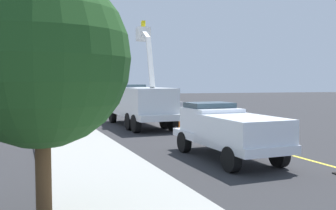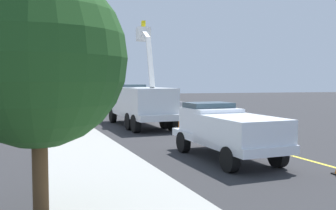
{
  "view_description": "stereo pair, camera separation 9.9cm",
  "coord_description": "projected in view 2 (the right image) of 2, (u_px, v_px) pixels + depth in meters",
  "views": [
    {
      "loc": [
        -24.84,
        7.07,
        2.95
      ],
      "look_at": [
        -1.61,
        0.92,
        1.4
      ],
      "focal_mm": 40.18,
      "sensor_mm": 36.0,
      "label": 1
    },
    {
      "loc": [
        -24.86,
        6.97,
        2.95
      ],
      "look_at": [
        -1.61,
        0.92,
        1.4
      ],
      "focal_mm": 40.18,
      "sensor_mm": 36.0,
      "label": 2
    }
  ],
  "objects": [
    {
      "name": "ground",
      "position": [
        175.0,
        124.0,
        25.95
      ],
      "size": [
        120.0,
        120.0,
        0.0
      ],
      "primitive_type": "plane",
      "color": "#2D2D30"
    },
    {
      "name": "sidewalk_far_side",
      "position": [
        61.0,
        128.0,
        23.15
      ],
      "size": [
        60.0,
        10.78,
        0.12
      ],
      "primitive_type": "cube",
      "rotation": [
        0.0,
        0.0,
        0.12
      ],
      "color": "#9E9E99",
      "rests_on": "ground"
    },
    {
      "name": "lane_centre_stripe",
      "position": [
        175.0,
        123.0,
        25.95
      ],
      "size": [
        49.66,
        6.16,
        0.01
      ],
      "primitive_type": "cube",
      "rotation": [
        0.0,
        0.0,
        0.12
      ],
      "color": "yellow",
      "rests_on": "ground"
    },
    {
      "name": "utility_bucket_truck",
      "position": [
        139.0,
        101.0,
        24.4
      ],
      "size": [
        8.44,
        3.47,
        7.04
      ],
      "color": "silver",
      "rests_on": "ground"
    },
    {
      "name": "service_pickup_truck",
      "position": [
        227.0,
        130.0,
        14.07
      ],
      "size": [
        5.81,
        2.76,
        2.06
      ],
      "color": "white",
      "rests_on": "ground"
    },
    {
      "name": "passing_minivan",
      "position": [
        164.0,
        103.0,
        33.98
      ],
      "size": [
        4.99,
        2.46,
        1.69
      ],
      "color": "silver",
      "rests_on": "ground"
    },
    {
      "name": "traffic_cone_mid_front",
      "position": [
        231.0,
        135.0,
        17.84
      ],
      "size": [
        0.4,
        0.4,
        0.76
      ],
      "color": "black",
      "rests_on": "ground"
    },
    {
      "name": "traffic_cone_mid_rear",
      "position": [
        178.0,
        122.0,
        23.32
      ],
      "size": [
        0.4,
        0.4,
        0.78
      ],
      "color": "black",
      "rests_on": "ground"
    },
    {
      "name": "traffic_cone_trailing",
      "position": [
        150.0,
        114.0,
        29.12
      ],
      "size": [
        0.4,
        0.4,
        0.83
      ],
      "color": "black",
      "rests_on": "ground"
    },
    {
      "name": "traffic_signal_mast",
      "position": [
        73.0,
        39.0,
        24.38
      ],
      "size": [
        5.4,
        0.94,
        8.19
      ],
      "color": "gray",
      "rests_on": "ground"
    },
    {
      "name": "street_tree_left",
      "position": [
        38.0,
        59.0,
        7.54
      ],
      "size": [
        3.63,
        3.63,
        5.21
      ],
      "color": "brown",
      "rests_on": "ground"
    },
    {
      "name": "street_tree_right",
      "position": [
        36.0,
        70.0,
        29.29
      ],
      "size": [
        4.13,
        4.13,
        5.89
      ],
      "color": "brown",
      "rests_on": "ground"
    }
  ]
}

